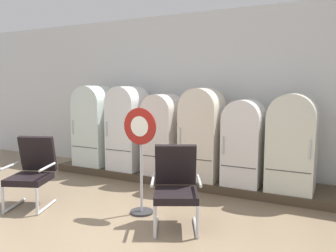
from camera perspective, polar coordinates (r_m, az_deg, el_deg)
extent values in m
cube|color=#7E6A51|center=(4.09, -17.12, -19.50)|extent=(12.00, 10.00, 0.05)
cube|color=silver|center=(6.78, 4.63, 5.17)|extent=(11.76, 0.12, 3.16)
cube|color=#47443F|center=(6.85, 4.72, 15.52)|extent=(11.76, 0.07, 0.06)
cube|color=#483A2A|center=(6.42, 2.29, -8.58)|extent=(5.27, 0.95, 0.14)
cube|color=silver|center=(7.21, -12.21, -1.26)|extent=(0.69, 0.63, 1.29)
cylinder|color=silver|center=(7.15, -12.34, 3.85)|extent=(0.69, 0.62, 0.69)
cube|color=#383838|center=(7.00, -13.84, -3.46)|extent=(0.63, 0.01, 0.01)
cylinder|color=silver|center=(7.13, -15.71, -0.20)|extent=(0.02, 0.02, 0.28)
cube|color=white|center=(6.74, -6.69, -1.60)|extent=(0.62, 0.70, 1.31)
cylinder|color=white|center=(6.68, -6.76, 3.96)|extent=(0.62, 0.68, 0.62)
cube|color=#383838|center=(6.50, -8.40, -4.05)|extent=(0.57, 0.01, 0.01)
cylinder|color=silver|center=(6.58, -10.28, -0.49)|extent=(0.02, 0.02, 0.28)
cube|color=silver|center=(6.34, -0.88, -2.67)|extent=(0.59, 0.67, 1.18)
cylinder|color=silver|center=(6.27, -0.89, 2.65)|extent=(0.59, 0.66, 0.59)
cube|color=#383838|center=(6.09, -2.39, -5.10)|extent=(0.55, 0.01, 0.01)
cylinder|color=silver|center=(6.14, -4.38, -1.67)|extent=(0.02, 0.02, 0.28)
cube|color=silver|center=(5.99, 5.69, -2.86)|extent=(0.66, 0.63, 1.26)
cylinder|color=silver|center=(5.92, 5.76, 3.17)|extent=(0.66, 0.62, 0.66)
cube|color=#383838|center=(5.74, 4.48, -5.58)|extent=(0.61, 0.01, 0.01)
cylinder|color=silver|center=(5.77, 2.01, -1.68)|extent=(0.02, 0.02, 0.28)
cube|color=white|center=(5.78, 12.54, -4.16)|extent=(0.61, 0.62, 1.10)
cylinder|color=white|center=(5.70, 12.68, 1.29)|extent=(0.61, 0.61, 0.61)
cube|color=#383838|center=(5.52, 11.64, -6.75)|extent=(0.56, 0.01, 0.01)
cylinder|color=silver|center=(5.51, 9.24, -3.21)|extent=(0.02, 0.02, 0.28)
cube|color=silver|center=(5.66, 19.99, -4.31)|extent=(0.70, 0.68, 1.16)
cylinder|color=silver|center=(5.58, 20.22, 1.56)|extent=(0.70, 0.67, 0.70)
cube|color=#383838|center=(5.37, 19.41, -7.16)|extent=(0.64, 0.01, 0.01)
cylinder|color=silver|center=(5.26, 22.68, -3.70)|extent=(0.02, 0.02, 0.28)
cylinder|color=silver|center=(5.59, -24.33, -12.07)|extent=(0.25, 0.56, 0.04)
cylinder|color=silver|center=(5.31, -25.92, -11.06)|extent=(0.05, 0.05, 0.36)
cylinder|color=silver|center=(5.36, -19.67, -12.65)|extent=(0.25, 0.56, 0.04)
cylinder|color=silver|center=(5.08, -21.09, -11.65)|extent=(0.05, 0.05, 0.36)
cube|color=black|center=(5.35, -22.24, -8.22)|extent=(0.69, 0.69, 0.09)
cube|color=black|center=(5.53, -20.99, -4.33)|extent=(0.56, 0.36, 0.54)
cylinder|color=silver|center=(5.45, -24.98, -6.09)|extent=(0.21, 0.46, 0.04)
cylinder|color=silver|center=(5.19, -19.54, -6.48)|extent=(0.21, 0.46, 0.04)
cylinder|color=silver|center=(4.41, -2.02, -16.54)|extent=(0.30, 0.54, 0.04)
cylinder|color=silver|center=(4.09, -2.20, -15.70)|extent=(0.05, 0.05, 0.36)
cylinder|color=silver|center=(4.42, 4.64, -16.52)|extent=(0.30, 0.54, 0.04)
cylinder|color=silver|center=(4.10, 4.95, -15.68)|extent=(0.05, 0.05, 0.36)
cube|color=black|center=(4.27, 1.33, -11.50)|extent=(0.71, 0.71, 0.09)
cube|color=black|center=(4.46, 1.29, -6.49)|extent=(0.56, 0.40, 0.54)
cylinder|color=silver|center=(4.22, -2.57, -9.10)|extent=(0.25, 0.44, 0.04)
cylinder|color=silver|center=(4.23, 5.24, -9.09)|extent=(0.25, 0.44, 0.04)
cylinder|color=#2D2D30|center=(4.91, -4.42, -14.14)|extent=(0.32, 0.32, 0.03)
cylinder|color=silver|center=(4.73, -4.49, -7.20)|extent=(0.04, 0.04, 1.19)
cylinder|color=maroon|center=(4.60, -4.74, -0.05)|extent=(0.50, 0.02, 0.50)
cylinder|color=white|center=(4.59, -4.82, -0.06)|extent=(0.27, 0.00, 0.27)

